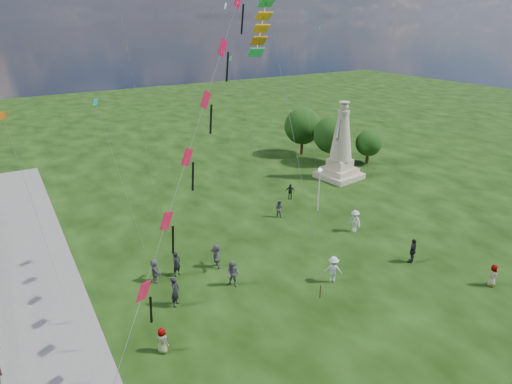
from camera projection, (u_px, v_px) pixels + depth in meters
waterfront at (22, 333)px, 23.12m from camera, size 200.00×200.00×1.51m
statue at (341, 150)px, 44.05m from camera, size 4.40×4.40×8.00m
lamppost at (320, 180)px, 36.43m from camera, size 0.37×0.37×3.96m
tree_row at (323, 132)px, 49.84m from camera, size 8.11×10.38×5.76m
person_0 at (175, 292)px, 24.86m from camera, size 0.82×0.82×1.92m
person_1 at (233, 274)px, 26.68m from camera, size 0.97×1.00×1.77m
person_2 at (333, 269)px, 27.14m from camera, size 1.29×1.19×1.80m
person_3 at (413, 251)px, 29.33m from camera, size 1.18×0.89×1.80m
person_4 at (493, 276)px, 26.78m from camera, size 0.85×0.72×1.49m
person_5 at (155, 270)px, 27.20m from camera, size 0.77×1.57×1.64m
person_6 at (177, 264)px, 27.83m from camera, size 0.74×0.64×1.73m
person_7 at (279, 208)px, 36.12m from camera, size 0.79×0.86×1.51m
person_8 at (355, 221)px, 33.57m from camera, size 0.70×1.21×1.80m
person_9 at (290, 191)px, 39.70m from camera, size 0.97×0.84×1.48m
person_10 at (162, 340)px, 21.45m from camera, size 0.72×0.83×1.45m
person_11 at (216, 256)px, 28.73m from camera, size 1.06×1.75×1.76m
red_kite_train at (195, 137)px, 19.85m from camera, size 11.88×9.35×17.11m
small_kites at (205, 37)px, 37.76m from camera, size 31.34×18.30×28.82m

